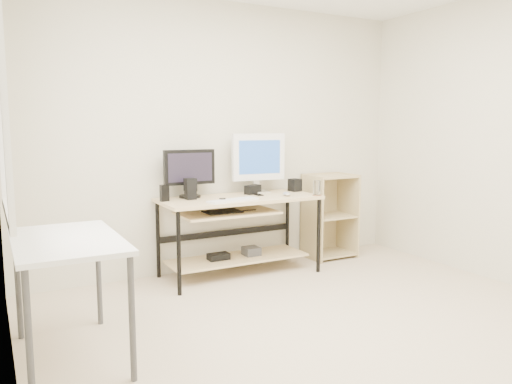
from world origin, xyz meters
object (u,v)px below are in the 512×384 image
object	(u,v)px
side_table	(67,251)
white_imac	(259,159)
desk	(237,219)
audio_controller	(164,193)
shelf_unit	(328,215)
black_monitor	(189,170)

from	to	relation	value
side_table	white_imac	size ratio (longest dim) A/B	1.70
desk	audio_controller	bearing A→B (deg)	173.70
shelf_unit	audio_controller	xyz separation A→B (m)	(-1.85, -0.09, 0.37)
black_monitor	audio_controller	xyz separation A→B (m)	(-0.28, -0.12, -0.18)
side_table	audio_controller	bearing A→B (deg)	49.27
side_table	black_monitor	xyz separation A→B (m)	(1.26, 1.25, 0.34)
shelf_unit	black_monitor	size ratio (longest dim) A/B	1.85
desk	audio_controller	size ratio (longest dim) A/B	10.12
desk	side_table	bearing A→B (deg)	-147.35
desk	shelf_unit	world-z (taller)	shelf_unit
white_imac	audio_controller	xyz separation A→B (m)	(-1.01, -0.11, -0.27)
white_imac	side_table	bearing A→B (deg)	-143.15
black_monitor	white_imac	xyz separation A→B (m)	(0.73, -0.01, 0.08)
side_table	white_imac	bearing A→B (deg)	32.09
white_imac	black_monitor	bearing A→B (deg)	-175.84
audio_controller	white_imac	bearing A→B (deg)	-1.96
side_table	black_monitor	world-z (taller)	black_monitor
black_monitor	white_imac	bearing A→B (deg)	-0.13
side_table	desk	bearing A→B (deg)	32.65
side_table	audio_controller	world-z (taller)	audio_controller
desk	white_imac	distance (m)	0.67
shelf_unit	white_imac	bearing A→B (deg)	178.25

